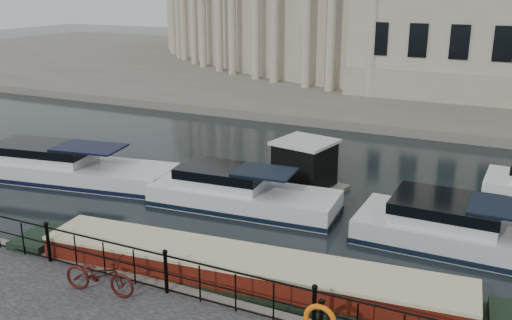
{
  "coord_description": "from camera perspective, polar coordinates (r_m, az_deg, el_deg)",
  "views": [
    {
      "loc": [
        7.7,
        -12.96,
        8.18
      ],
      "look_at": [
        0.5,
        2.0,
        3.0
      ],
      "focal_mm": 40.0,
      "sensor_mm": 36.0,
      "label": 1
    }
  ],
  "objects": [
    {
      "name": "narrowboat",
      "position": [
        15.8,
        -1.08,
        -12.32
      ],
      "size": [
        14.92,
        3.38,
        1.54
      ],
      "rotation": [
        0.0,
        0.0,
        0.1
      ],
      "color": "black",
      "rests_on": "ground_plane"
    },
    {
      "name": "harbour_hut",
      "position": [
        23.3,
        4.88,
        -0.8
      ],
      "size": [
        3.39,
        3.0,
        2.18
      ],
      "rotation": [
        0.0,
        0.0,
        -0.19
      ],
      "color": "#6B665B",
      "rests_on": "ground_plane"
    },
    {
      "name": "cabin_cruisers",
      "position": [
        21.82,
        4.11,
        -3.7
      ],
      "size": [
        27.29,
        9.62,
        1.99
      ],
      "color": "silver",
      "rests_on": "ground_plane"
    },
    {
      "name": "life_ring_post",
      "position": [
        12.67,
        6.43,
        -15.64
      ],
      "size": [
        0.74,
        0.2,
        1.21
      ],
      "color": "black",
      "rests_on": "near_quay"
    },
    {
      "name": "bicycle",
      "position": [
        15.31,
        -15.4,
        -11.01
      ],
      "size": [
        2.06,
        0.93,
        1.04
      ],
      "primitive_type": "imported",
      "rotation": [
        0.0,
        0.0,
        1.69
      ],
      "color": "#42110B",
      "rests_on": "near_quay"
    },
    {
      "name": "far_bank",
      "position": [
        53.12,
        17.25,
        8.0
      ],
      "size": [
        120.0,
        42.0,
        0.55
      ],
      "primitive_type": "cube",
      "color": "#6B665B",
      "rests_on": "ground_plane"
    },
    {
      "name": "railing",
      "position": [
        14.92,
        -9.01,
        -10.79
      ],
      "size": [
        24.14,
        0.14,
        1.22
      ],
      "color": "black",
      "rests_on": "near_quay"
    },
    {
      "name": "ground_plane",
      "position": [
        17.15,
        -4.49,
        -11.22
      ],
      "size": [
        160.0,
        160.0,
        0.0
      ],
      "primitive_type": "plane",
      "color": "black",
      "rests_on": "ground"
    }
  ]
}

